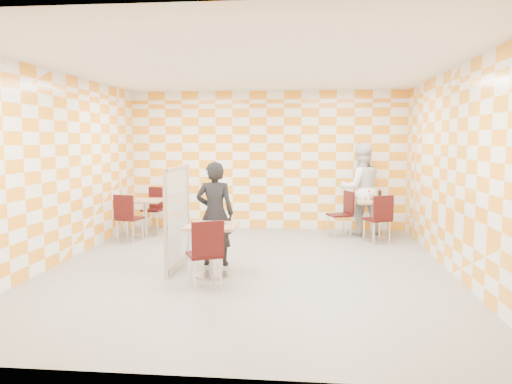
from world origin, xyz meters
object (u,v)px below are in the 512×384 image
chair_second_side (344,210)px  soda_bottle (380,195)px  empty_table (145,211)px  second_table (374,213)px  sport_bottle (369,196)px  man_dark (215,214)px  chair_empty_near (127,214)px  chair_empty_far (156,205)px  main_table (212,241)px  chair_main_front (206,249)px  chair_second_front (380,215)px  partition (178,216)px  man_white (361,189)px

chair_second_side → soda_bottle: soda_bottle is taller
empty_table → soda_bottle: size_ratio=3.26×
second_table → sport_bottle: sport_bottle is taller
man_dark → soda_bottle: man_dark is taller
chair_empty_near → chair_empty_far: same height
chair_second_side → chair_empty_near: 4.24m
chair_second_side → main_table: bearing=-123.6°
second_table → chair_main_front: bearing=-125.0°
chair_second_front → man_dark: 3.34m
empty_table → sport_bottle: size_ratio=3.75×
chair_empty_far → second_table: bearing=-5.5°
sport_bottle → soda_bottle: (0.21, -0.04, 0.01)m
chair_second_front → partition: size_ratio=0.60×
second_table → soda_bottle: soda_bottle is taller
main_table → chair_second_side: bearing=56.4°
main_table → empty_table: same height
chair_second_front → sport_bottle: size_ratio=4.62×
empty_table → partition: bearing=-61.4°
soda_bottle → chair_main_front: bearing=-126.0°
main_table → empty_table: 3.40m
chair_empty_far → chair_main_front: bearing=-65.0°
chair_main_front → sport_bottle: (2.52, 3.79, 0.29)m
second_table → chair_second_side: bearing=174.8°
chair_second_side → sport_bottle: bearing=-0.8°
main_table → chair_empty_near: bearing=133.5°
soda_bottle → empty_table: bearing=-176.7°
empty_table → chair_empty_far: chair_empty_far is taller
chair_empty_near → soda_bottle: (4.82, 0.93, 0.31)m
second_table → man_dark: size_ratio=0.46×
chair_empty_far → sport_bottle: bearing=-5.0°
partition → sport_bottle: bearing=40.1°
empty_table → chair_empty_far: 0.71m
chair_main_front → chair_second_front: same height
chair_second_front → soda_bottle: 0.67m
chair_main_front → partition: 1.32m
empty_table → man_white: (4.36, 0.72, 0.43)m
chair_empty_far → man_dark: 3.40m
partition → second_table: bearing=38.8°
partition → soda_bottle: 4.30m
partition → main_table: bearing=-36.0°
second_table → empty_table: 4.58m
partition → soda_bottle: partition is taller
second_table → chair_empty_near: chair_empty_near is taller
second_table → chair_empty_far: bearing=174.5°
man_white → chair_main_front: bearing=47.7°
chair_second_front → chair_main_front: bearing=-130.0°
partition → man_dark: 0.58m
chair_second_side → chair_empty_near: same height
chair_main_front → man_dark: 1.37m
empty_table → soda_bottle: soda_bottle is taller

